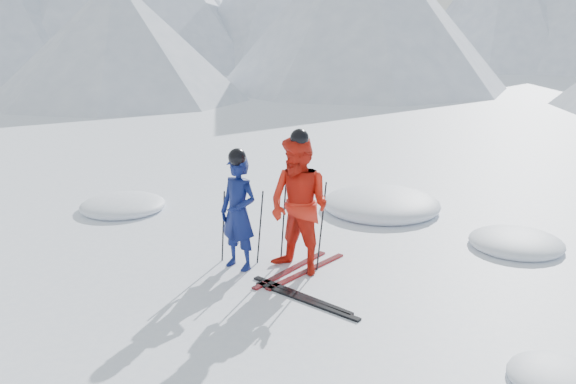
# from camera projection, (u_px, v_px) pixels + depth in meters

# --- Properties ---
(ground) EXTENTS (160.00, 160.00, 0.00)m
(ground) POSITION_uv_depth(u_px,v_px,m) (377.00, 284.00, 8.53)
(ground) COLOR white
(ground) RESTS_ON ground
(skier_blue) EXTENTS (0.73, 0.61, 1.70)m
(skier_blue) POSITION_uv_depth(u_px,v_px,m) (238.00, 213.00, 8.88)
(skier_blue) COLOR #0D1853
(skier_blue) RESTS_ON ground
(skier_red) EXTENTS (1.20, 1.09, 2.01)m
(skier_red) POSITION_uv_depth(u_px,v_px,m) (299.00, 206.00, 8.69)
(skier_red) COLOR red
(skier_red) RESTS_ON ground
(pole_blue_left) EXTENTS (0.11, 0.08, 1.13)m
(pole_blue_left) POSITION_uv_depth(u_px,v_px,m) (223.00, 226.00, 9.17)
(pole_blue_left) COLOR black
(pole_blue_left) RESTS_ON ground
(pole_blue_right) EXTENTS (0.11, 0.07, 1.13)m
(pole_blue_right) POSITION_uv_depth(u_px,v_px,m) (260.00, 227.00, 9.12)
(pole_blue_right) COLOR black
(pole_blue_right) RESTS_ON ground
(pole_red_left) EXTENTS (0.13, 0.10, 1.34)m
(pole_red_left) POSITION_uv_depth(u_px,v_px,m) (283.00, 221.00, 9.08)
(pole_red_left) COLOR black
(pole_red_left) RESTS_ON ground
(pole_red_right) EXTENTS (0.13, 0.09, 1.34)m
(pole_red_right) POSITION_uv_depth(u_px,v_px,m) (321.00, 227.00, 8.85)
(pole_red_right) COLOR black
(pole_red_right) RESTS_ON ground
(ski_worn_left) EXTENTS (0.73, 1.61, 0.03)m
(ski_worn_left) POSITION_uv_depth(u_px,v_px,m) (291.00, 269.00, 8.99)
(ski_worn_left) COLOR black
(ski_worn_left) RESTS_ON ground
(ski_worn_right) EXTENTS (0.83, 1.57, 0.03)m
(ski_worn_right) POSITION_uv_depth(u_px,v_px,m) (307.00, 271.00, 8.93)
(ski_worn_right) COLOR black
(ski_worn_right) RESTS_ON ground
(ski_loose_a) EXTENTS (1.55, 0.87, 0.03)m
(ski_loose_a) POSITION_uv_depth(u_px,v_px,m) (301.00, 295.00, 8.15)
(ski_loose_a) COLOR black
(ski_loose_a) RESTS_ON ground
(ski_loose_b) EXTENTS (1.57, 0.82, 0.03)m
(ski_loose_b) POSITION_uv_depth(u_px,v_px,m) (305.00, 301.00, 7.98)
(ski_loose_b) COLOR black
(ski_loose_b) RESTS_ON ground
(snow_lumps) EXTENTS (8.81, 7.13, 0.50)m
(snow_lumps) POSITION_uv_depth(u_px,v_px,m) (347.00, 220.00, 11.29)
(snow_lumps) COLOR white
(snow_lumps) RESTS_ON ground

